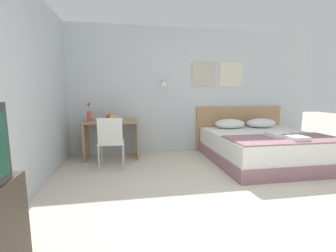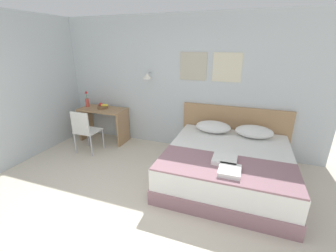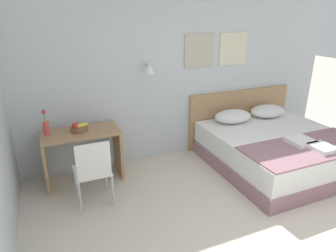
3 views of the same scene
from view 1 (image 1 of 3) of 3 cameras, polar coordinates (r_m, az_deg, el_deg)
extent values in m
plane|color=beige|center=(2.72, 20.32, -20.27)|extent=(24.00, 24.00, 0.00)
cube|color=silver|center=(4.98, 4.92, 8.74)|extent=(5.76, 0.06, 2.65)
cube|color=#B7B29E|center=(5.06, 9.03, 12.91)|extent=(0.52, 0.02, 0.52)
cube|color=beige|center=(5.29, 15.67, 12.50)|extent=(0.52, 0.02, 0.52)
cylinder|color=#B2B2B7|center=(4.77, -1.24, 11.49)|extent=(0.02, 0.16, 0.02)
cone|color=white|center=(4.68, -1.07, 10.94)|extent=(0.17, 0.17, 0.12)
cube|color=gray|center=(4.64, 23.00, -7.04)|extent=(1.91, 1.96, 0.22)
cube|color=white|center=(4.57, 23.19, -3.74)|extent=(1.87, 1.92, 0.32)
cube|color=#A87F56|center=(5.42, 17.49, -0.50)|extent=(2.03, 0.06, 0.98)
ellipsoid|color=white|center=(4.97, 15.44, 0.58)|extent=(0.64, 0.45, 0.20)
ellipsoid|color=white|center=(5.31, 22.52, 0.73)|extent=(0.64, 0.45, 0.20)
cube|color=gray|center=(4.09, 27.63, -2.90)|extent=(1.85, 0.78, 0.02)
cube|color=white|center=(4.18, 26.34, -2.01)|extent=(0.33, 0.32, 0.06)
cube|color=white|center=(4.02, 29.69, -2.60)|extent=(0.27, 0.31, 0.06)
cube|color=#A87F56|center=(4.53, -14.16, 1.07)|extent=(1.04, 0.52, 0.03)
cube|color=#A87F56|center=(4.66, -20.13, -3.67)|extent=(0.04, 0.48, 0.72)
cube|color=#A87F56|center=(4.58, -7.75, -3.43)|extent=(0.04, 0.48, 0.72)
cube|color=white|center=(4.01, -14.17, -4.08)|extent=(0.43, 0.43, 0.02)
cube|color=white|center=(3.77, -14.52, -1.33)|extent=(0.40, 0.03, 0.44)
cylinder|color=#B7B7BC|center=(4.27, -16.50, -6.53)|extent=(0.03, 0.03, 0.43)
cylinder|color=#B7B7BC|center=(4.24, -11.21, -6.45)|extent=(0.03, 0.03, 0.43)
cylinder|color=#B7B7BC|center=(3.89, -17.17, -7.98)|extent=(0.03, 0.03, 0.43)
cylinder|color=#B7B7BC|center=(3.86, -11.36, -7.91)|extent=(0.03, 0.03, 0.43)
cylinder|color=brown|center=(4.55, -14.25, 1.66)|extent=(0.23, 0.23, 0.05)
ellipsoid|color=yellow|center=(4.56, -13.70, 2.26)|extent=(0.18, 0.13, 0.06)
sphere|color=red|center=(4.56, -14.84, 2.31)|extent=(0.09, 0.09, 0.09)
cylinder|color=#D14C42|center=(4.61, -19.37, 2.35)|extent=(0.08, 0.08, 0.19)
cylinder|color=#3D7538|center=(4.60, -19.47, 4.36)|extent=(0.01, 0.01, 0.14)
sphere|color=#DB3838|center=(4.59, -19.51, 5.23)|extent=(0.06, 0.06, 0.06)
camera|label=2|loc=(2.81, 73.03, 19.81)|focal=24.00mm
camera|label=3|loc=(1.37, -71.72, 50.91)|focal=32.00mm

